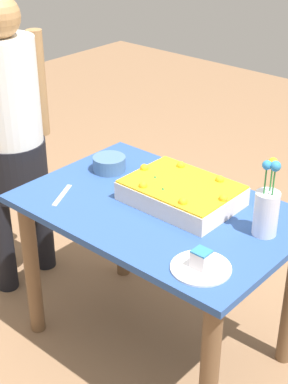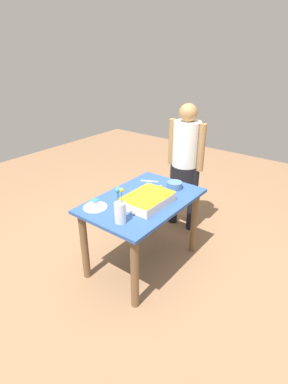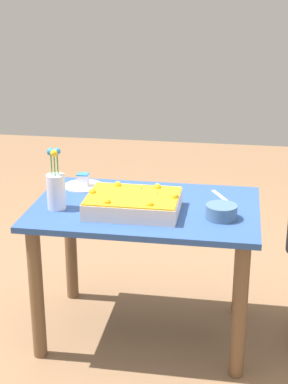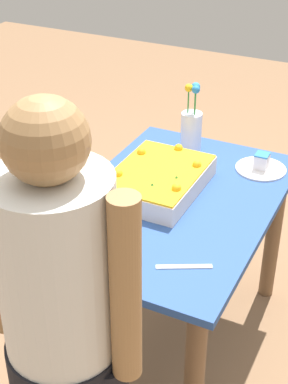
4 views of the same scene
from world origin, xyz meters
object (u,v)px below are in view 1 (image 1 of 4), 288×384
Objects in this scene: sheet_cake at (181,193)px; fruit_bowl at (109,164)px; person_standing at (11,131)px; flower_vase at (267,209)px; cake_knife at (62,195)px; serving_plate_with_slice at (201,264)px.

fruit_bowl is at bearing 177.82° from sheet_cake.
fruit_bowl is 0.52m from person_standing.
flower_vase reaches higher than sheet_cake.
flower_vase reaches higher than cake_knife.
cake_knife is at bearing -14.95° from person_standing.
person_standing is (-0.49, -0.17, 0.08)m from fruit_bowl.
sheet_cake is at bearing -82.51° from cake_knife.
serving_plate_with_slice is at bearing -43.56° from sheet_cake.
fruit_bowl is 0.10× the size of person_standing.
person_standing reaches higher than sheet_cake.
fruit_bowl is (-0.82, -0.00, -0.07)m from flower_vase.
person_standing is (-1.26, 0.17, 0.10)m from serving_plate_with_slice.
fruit_bowl is at bearing 19.32° from person_standing.
serving_plate_with_slice is at bearing -120.03° from cake_knife.
serving_plate_with_slice is at bearing -23.80° from fruit_bowl.
person_standing reaches higher than serving_plate_with_slice.
flower_vase is at bearing -96.48° from cake_knife.
person_standing is (-0.92, -0.15, 0.07)m from sheet_cake.
sheet_cake is at bearing -2.18° from fruit_bowl.
sheet_cake is 0.43m from fruit_bowl.
flower_vase is at bearing 0.01° from fruit_bowl.
fruit_bowl is (-0.77, 0.34, 0.02)m from serving_plate_with_slice.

